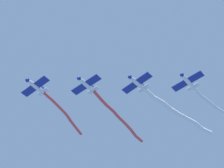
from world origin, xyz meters
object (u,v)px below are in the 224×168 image
object	(u,v)px
airplane_left_wing	(86,84)
airplane_slot	(188,81)
airplane_lead	(35,86)
airplane_right_wing	(137,83)

from	to	relation	value
airplane_left_wing	airplane_slot	bearing A→B (deg)	128.29
airplane_lead	airplane_left_wing	bearing A→B (deg)	129.35
airplane_lead	airplane_left_wing	size ratio (longest dim) A/B	1.00
airplane_left_wing	airplane_right_wing	bearing A→B (deg)	128.32
airplane_lead	airplane_right_wing	world-z (taller)	airplane_right_wing
airplane_left_wing	airplane_lead	bearing A→B (deg)	-51.72
airplane_lead	airplane_left_wing	distance (m)	10.52
airplane_lead	airplane_slot	xyz separation A→B (m)	(-6.01, 30.96, 0.75)
airplane_left_wing	airplane_right_wing	size ratio (longest dim) A/B	1.02
airplane_slot	airplane_lead	bearing A→B (deg)	-51.75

